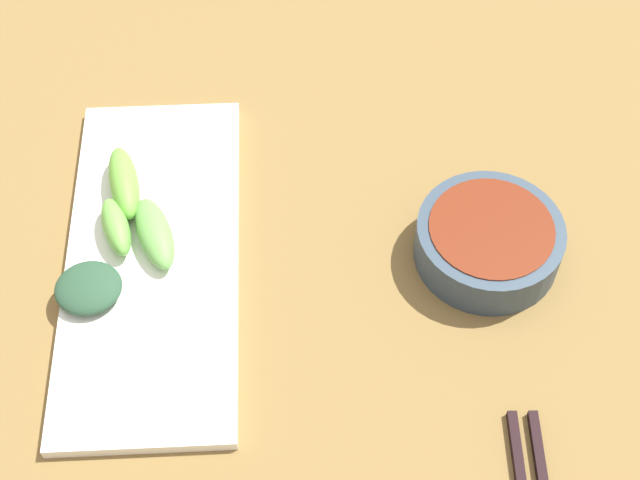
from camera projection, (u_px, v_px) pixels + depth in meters
tabletop at (300, 237)px, 0.90m from camera, size 2.10×2.10×0.02m
sauce_bowl at (489, 240)px, 0.86m from camera, size 0.13×0.13×0.04m
serving_plate at (153, 259)px, 0.87m from camera, size 0.16×0.38×0.01m
broccoli_stalk_0 at (116, 227)px, 0.86m from camera, size 0.04×0.07×0.03m
broccoli_stalk_1 at (124, 183)px, 0.89m from camera, size 0.04×0.09×0.03m
broccoli_leafy_2 at (88, 288)px, 0.83m from camera, size 0.06×0.06×0.02m
broccoli_stalk_3 at (155, 233)px, 0.86m from camera, size 0.05×0.09×0.02m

